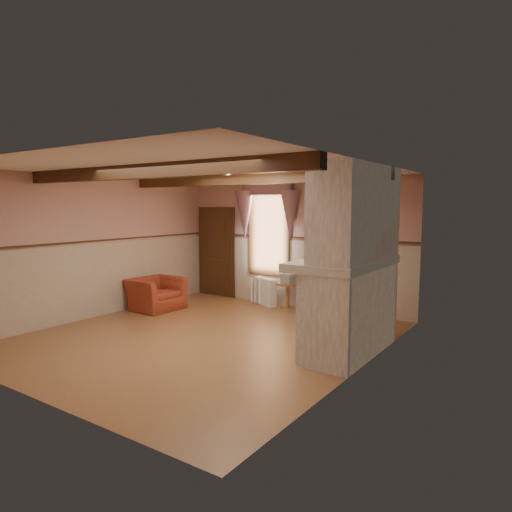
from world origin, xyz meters
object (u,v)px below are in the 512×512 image
Objects in this scene: armchair at (156,294)px; bowl at (346,256)px; oil_lamp at (357,247)px; radiator at (265,291)px; mantel_clock at (360,249)px; side_table at (288,295)px.

bowl is at bearing -91.80° from armchair.
radiator is at bearing 150.35° from oil_lamp.
armchair is at bearing -109.99° from radiator.
radiator is 2.92× the size of mantel_clock.
mantel_clock reaches higher than bowl.
mantel_clock is 0.86× the size of oil_lamp.
bowl is 1.31× the size of oil_lamp.
bowl is 0.47m from oil_lamp.
side_table is 0.79× the size of radiator.
side_table is at bearing -50.54° from armchair.
radiator is (1.67, 1.69, -0.04)m from armchair.
side_table is 1.96× the size of oil_lamp.
oil_lamp is (4.45, 0.11, 1.22)m from armchair.
mantel_clock is at bearing -33.64° from side_table.
armchair reaches higher than radiator.
mantel_clock reaches higher than radiator.
mantel_clock reaches higher than armchair.
armchair reaches higher than side_table.
oil_lamp is at bearing -90.00° from mantel_clock.
bowl reaches higher than side_table.
side_table is 0.60m from radiator.
oil_lamp is (2.78, -1.58, 1.26)m from radiator.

